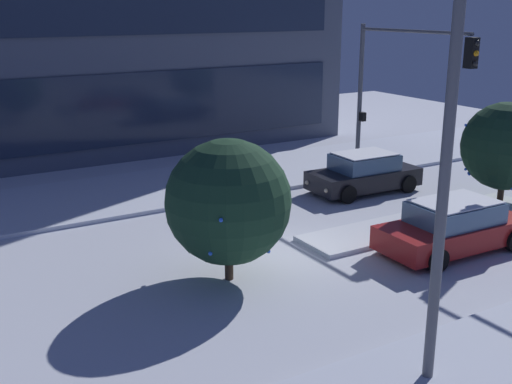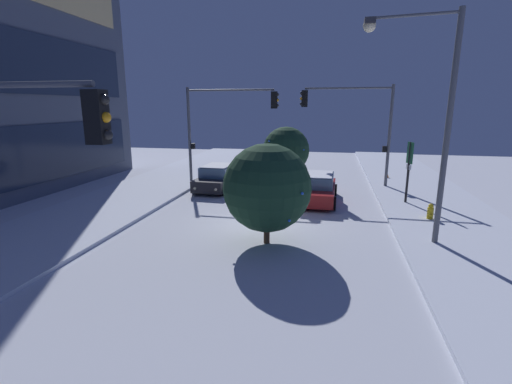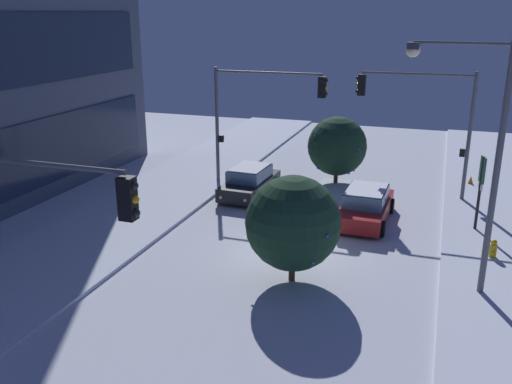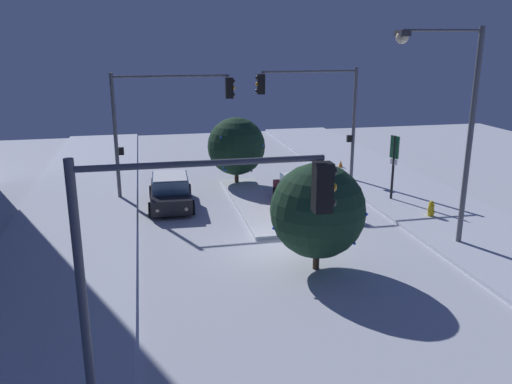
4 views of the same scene
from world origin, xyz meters
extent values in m
plane|color=silver|center=(0.00, 0.00, 0.00)|extent=(52.00, 52.00, 0.00)
cube|color=silver|center=(0.00, -7.98, 0.07)|extent=(52.00, 5.20, 0.14)
cube|color=silver|center=(0.00, 7.98, 0.07)|extent=(52.00, 5.20, 0.14)
cube|color=silver|center=(5.55, -0.05, 0.07)|extent=(9.00, 1.80, 0.14)
cube|color=maroon|center=(4.52, -2.15, 0.53)|extent=(4.57, 1.97, 0.66)
cube|color=slate|center=(4.52, -2.15, 1.14)|extent=(2.48, 1.73, 0.60)
cube|color=white|center=(4.52, -2.15, 1.47)|extent=(2.30, 1.62, 0.04)
sphere|color=#F9E5B2|center=(6.82, -1.57, 0.50)|extent=(0.16, 0.16, 0.16)
sphere|color=#F9E5B2|center=(6.79, -2.83, 0.50)|extent=(0.16, 0.16, 0.16)
cylinder|color=black|center=(6.04, -1.25, 0.33)|extent=(0.66, 0.24, 0.66)
cylinder|color=black|center=(5.99, -3.11, 0.33)|extent=(0.66, 0.24, 0.66)
cylinder|color=black|center=(3.05, -1.18, 0.33)|extent=(0.66, 0.24, 0.66)
cylinder|color=black|center=(3.01, -3.04, 0.33)|extent=(0.66, 0.24, 0.66)
cube|color=black|center=(6.23, 3.80, 0.53)|extent=(4.29, 1.95, 0.66)
cube|color=slate|center=(6.23, 3.80, 1.14)|extent=(2.34, 1.70, 0.60)
cube|color=white|center=(6.23, 3.80, 1.47)|extent=(2.17, 1.59, 0.04)
sphere|color=#F9E5B2|center=(4.07, 3.26, 0.50)|extent=(0.16, 0.16, 0.16)
sphere|color=#F9E5B2|center=(4.12, 4.49, 0.50)|extent=(0.16, 0.16, 0.16)
cylinder|color=black|center=(4.80, 2.95, 0.33)|extent=(0.67, 0.24, 0.66)
cylinder|color=black|center=(4.86, 4.75, 0.33)|extent=(0.67, 0.24, 0.66)
cylinder|color=black|center=(7.59, 2.85, 0.33)|extent=(0.67, 0.24, 0.66)
cylinder|color=black|center=(7.65, 4.65, 0.33)|extent=(0.67, 0.24, 0.66)
cylinder|color=#565960|center=(-8.29, 6.18, 2.77)|extent=(0.18, 0.18, 5.54)
cylinder|color=#565960|center=(-8.29, 3.85, 5.34)|extent=(0.12, 4.66, 0.12)
cube|color=black|center=(-8.29, 1.52, 4.74)|extent=(0.32, 0.36, 1.00)
sphere|color=black|center=(-8.29, 1.33, 5.06)|extent=(0.20, 0.20, 0.20)
sphere|color=orange|center=(-8.29, 1.33, 4.74)|extent=(0.20, 0.20, 0.20)
sphere|color=black|center=(-8.29, 1.33, 4.42)|extent=(0.20, 0.20, 0.20)
cylinder|color=#565960|center=(7.87, 6.18, 3.04)|extent=(0.18, 0.18, 6.08)
cylinder|color=#565960|center=(7.87, 3.43, 5.88)|extent=(0.12, 5.49, 0.12)
cube|color=black|center=(7.87, 0.69, 5.28)|extent=(0.32, 0.36, 1.00)
sphere|color=black|center=(7.87, 0.50, 5.60)|extent=(0.20, 0.20, 0.20)
sphere|color=orange|center=(7.87, 0.50, 5.28)|extent=(0.20, 0.20, 0.20)
sphere|color=black|center=(7.87, 0.50, 4.96)|extent=(0.20, 0.20, 0.20)
cube|color=black|center=(7.87, 5.96, 2.40)|extent=(0.20, 0.24, 0.36)
cylinder|color=#565960|center=(8.68, -6.18, 3.09)|extent=(0.18, 0.18, 6.17)
cylinder|color=#565960|center=(8.68, -3.63, 5.97)|extent=(0.12, 5.11, 0.12)
cube|color=black|center=(8.68, -1.07, 5.37)|extent=(0.32, 0.36, 1.00)
sphere|color=black|center=(8.68, -0.88, 5.69)|extent=(0.20, 0.20, 0.20)
sphere|color=orange|center=(8.68, -0.88, 5.37)|extent=(0.20, 0.20, 0.20)
sphere|color=black|center=(8.68, -0.88, 5.05)|extent=(0.20, 0.20, 0.20)
cube|color=black|center=(8.68, -5.96, 2.40)|extent=(0.20, 0.24, 0.36)
cylinder|color=#565960|center=(-0.97, -6.63, 3.99)|extent=(0.20, 0.20, 7.98)
cylinder|color=#565960|center=(-0.78, -5.25, 7.83)|extent=(0.49, 2.76, 0.10)
cube|color=#333338|center=(-0.58, -3.88, 7.73)|extent=(0.56, 0.36, 0.20)
sphere|color=#F9E5B2|center=(-0.58, -3.88, 7.60)|extent=(0.44, 0.44, 0.44)
cylinder|color=gold|center=(1.99, -7.16, 0.32)|extent=(0.26, 0.26, 0.64)
sphere|color=gold|center=(1.99, -7.16, 0.71)|extent=(0.22, 0.22, 0.22)
cylinder|color=gold|center=(1.81, -7.16, 0.35)|extent=(0.12, 0.10, 0.10)
cylinder|color=gold|center=(2.17, -7.16, 0.35)|extent=(0.12, 0.10, 0.10)
cylinder|color=black|center=(4.77, -6.65, 1.60)|extent=(0.12, 0.12, 3.20)
cube|color=#144C2D|center=(4.77, -6.65, 2.67)|extent=(0.55, 0.21, 1.06)
cube|color=white|center=(4.77, -6.65, 1.96)|extent=(0.44, 0.17, 0.24)
cylinder|color=#473323|center=(-1.93, -0.61, 0.37)|extent=(0.22, 0.22, 0.73)
sphere|color=#193823|center=(-1.93, -0.61, 2.09)|extent=(3.18, 3.18, 3.18)
sphere|color=blue|center=(-0.46, -0.80, 1.48)|extent=(0.10, 0.10, 0.10)
sphere|color=blue|center=(-1.20, -1.35, 0.86)|extent=(0.10, 0.10, 0.10)
sphere|color=blue|center=(-0.37, -0.52, 2.41)|extent=(0.10, 0.10, 0.10)
sphere|color=blue|center=(-2.93, -1.54, 1.23)|extent=(0.10, 0.10, 0.10)
sphere|color=blue|center=(-2.06, 0.92, 1.62)|extent=(0.10, 0.10, 0.10)
sphere|color=blue|center=(-2.84, -1.94, 2.16)|extent=(0.10, 0.10, 0.10)
cylinder|color=#473323|center=(9.38, 0.10, 0.40)|extent=(0.22, 0.22, 0.80)
sphere|color=#193823|center=(9.38, 0.10, 2.10)|extent=(3.06, 3.06, 3.06)
sphere|color=blue|center=(9.34, -0.83, 0.88)|extent=(0.10, 0.10, 0.10)
sphere|color=blue|center=(8.58, 0.92, 1.06)|extent=(0.10, 0.10, 0.10)
sphere|color=blue|center=(10.09, 1.31, 2.76)|extent=(0.10, 0.10, 0.10)
sphere|color=blue|center=(8.37, 1.07, 2.78)|extent=(0.10, 0.10, 0.10)
sphere|color=blue|center=(8.44, 0.95, 1.21)|extent=(0.10, 0.10, 0.10)
sphere|color=blue|center=(8.46, -1.13, 2.26)|extent=(0.10, 0.10, 0.10)
sphere|color=blue|center=(8.96, -0.64, 0.82)|extent=(0.10, 0.10, 0.10)
sphere|color=blue|center=(8.52, 0.84, 1.05)|extent=(0.10, 0.10, 0.10)
cone|color=orange|center=(11.49, -6.64, 0.28)|extent=(0.36, 0.36, 0.55)
camera|label=1|loc=(-9.08, -13.95, 6.81)|focal=44.64mm
camera|label=2|loc=(-14.48, -2.79, 4.94)|focal=25.63mm
camera|label=3|loc=(-18.33, -4.95, 8.66)|focal=38.68mm
camera|label=4|loc=(-17.69, 4.88, 7.51)|focal=36.99mm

